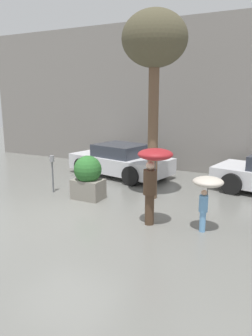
% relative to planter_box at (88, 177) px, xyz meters
% --- Properties ---
extents(ground_plane, '(40.00, 40.00, 0.00)m').
position_rel_planter_box_xyz_m(ground_plane, '(0.28, -1.48, -0.68)').
color(ground_plane, slate).
extents(building_facade, '(18.00, 0.30, 6.00)m').
position_rel_planter_box_xyz_m(building_facade, '(0.28, 5.02, 2.32)').
color(building_facade, gray).
rests_on(building_facade, ground).
extents(planter_box, '(0.91, 0.83, 1.32)m').
position_rel_planter_box_xyz_m(planter_box, '(0.00, 0.00, 0.00)').
color(planter_box, gray).
rests_on(planter_box, ground).
extents(person_adult, '(0.82, 0.82, 1.87)m').
position_rel_planter_box_xyz_m(person_adult, '(2.52, -1.03, 0.73)').
color(person_adult, '#473323').
rests_on(person_adult, ground).
extents(person_child, '(0.69, 0.69, 1.29)m').
position_rel_planter_box_xyz_m(person_child, '(3.74, -0.81, 0.36)').
color(person_child, '#669ED1').
rests_on(person_child, ground).
extents(parked_car_near, '(4.22, 2.61, 1.22)m').
position_rel_planter_box_xyz_m(parked_car_near, '(-0.52, 3.04, -0.10)').
color(parked_car_near, silver).
rests_on(parked_car_near, ground).
extents(street_tree, '(1.84, 1.84, 5.37)m').
position_rel_planter_box_xyz_m(street_tree, '(1.68, 0.95, 3.75)').
color(street_tree, brown).
rests_on(street_tree, ground).
extents(parking_meter, '(0.14, 0.14, 1.20)m').
position_rel_planter_box_xyz_m(parking_meter, '(-1.38, 0.05, 0.19)').
color(parking_meter, '#595B60').
rests_on(parking_meter, ground).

